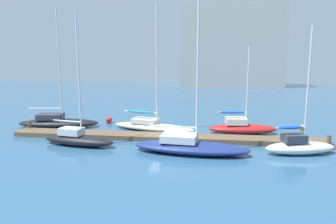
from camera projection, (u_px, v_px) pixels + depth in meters
ground_plane at (165, 139)px, 26.57m from camera, size 120.00×120.00×0.00m
dock_pier at (165, 137)px, 26.53m from camera, size 26.31×1.92×0.39m
dock_piling_near_end at (30, 127)px, 29.06m from camera, size 0.28×0.28×1.03m
dock_piling_far_end at (329, 142)px, 23.90m from camera, size 0.28×0.28×1.03m
sailboat_0 at (58, 121)px, 31.14m from camera, size 8.12×3.67×11.40m
sailboat_1 at (78, 138)px, 24.68m from camera, size 6.19×2.56×10.15m
sailboat_2 at (152, 125)px, 29.78m from camera, size 8.42×4.03×11.70m
sailboat_3 at (189, 145)px, 22.72m from camera, size 8.62×3.32×11.70m
sailboat_4 at (242, 127)px, 28.47m from camera, size 6.25×2.64×7.78m
sailboat_5 at (299, 145)px, 22.46m from camera, size 5.34×2.79×8.95m
mooring_buoy_red at (109, 120)px, 33.23m from camera, size 0.66×0.66×0.66m
mooring_buoy_orange at (302, 127)px, 29.98m from camera, size 0.53×0.53×0.53m
harbor_building_distant at (232, 46)px, 75.60m from camera, size 23.72×10.67×18.99m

